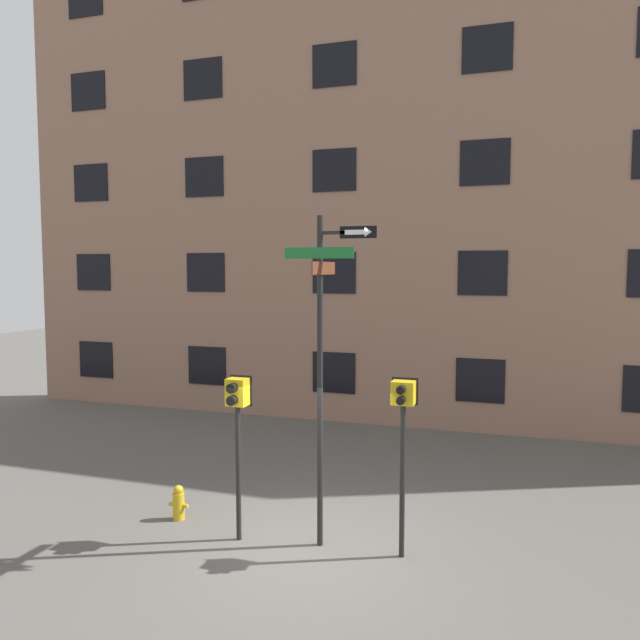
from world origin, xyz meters
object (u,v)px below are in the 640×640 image
Objects in this scene: street_sign_pole at (324,351)px; fire_hydrant at (179,503)px; pedestrian_signal_left at (237,412)px; pedestrian_signal_right at (403,418)px.

fire_hydrant is at bearing 176.13° from street_sign_pole.
street_sign_pole is 1.94× the size of pedestrian_signal_left.
street_sign_pole is at bearing 9.44° from pedestrian_signal_left.
street_sign_pole reaches higher than fire_hydrant.
pedestrian_signal_left is at bearing -174.77° from pedestrian_signal_right.
pedestrian_signal_right is at bearing 5.23° from pedestrian_signal_left.
pedestrian_signal_left is 2.27m from fire_hydrant.
fire_hydrant is (-2.69, 0.18, -2.77)m from street_sign_pole.
street_sign_pole reaches higher than pedestrian_signal_left.
pedestrian_signal_left is 0.98× the size of pedestrian_signal_right.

